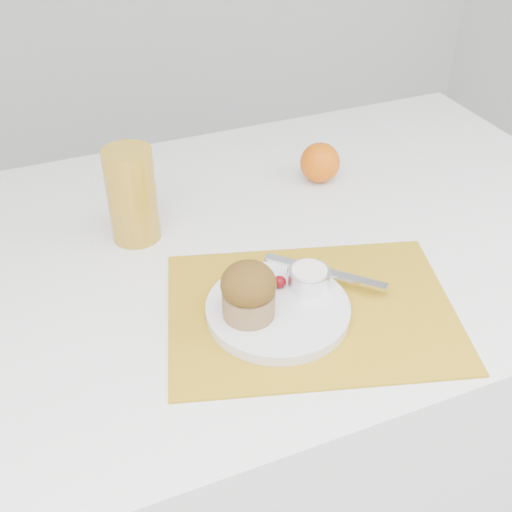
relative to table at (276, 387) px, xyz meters
name	(u,v)px	position (x,y,z in m)	size (l,w,h in m)	color
table	(276,387)	(0.00, 0.00, 0.00)	(1.20, 0.80, 0.75)	white
placemat	(311,311)	(-0.04, -0.19, 0.38)	(0.40, 0.30, 0.00)	#B88A19
plate	(278,310)	(-0.09, -0.18, 0.39)	(0.20, 0.20, 0.02)	silver
ramekin	(309,278)	(-0.03, -0.16, 0.41)	(0.06, 0.06, 0.03)	white
cream	(309,271)	(-0.03, -0.16, 0.42)	(0.05, 0.05, 0.01)	white
raspberry_near	(280,282)	(-0.07, -0.15, 0.40)	(0.02, 0.02, 0.02)	#4E0208
raspberry_far	(294,271)	(-0.04, -0.13, 0.40)	(0.02, 0.02, 0.02)	#5C0213
butter_knife	(325,272)	(0.01, -0.14, 0.40)	(0.19, 0.02, 0.00)	silver
orange	(320,163)	(0.14, 0.14, 0.41)	(0.07, 0.07, 0.07)	#E96108
juice_glass	(132,195)	(-0.22, 0.08, 0.45)	(0.08, 0.08, 0.16)	#BC8D23
muffin	(249,291)	(-0.13, -0.18, 0.43)	(0.09, 0.09, 0.08)	#977549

